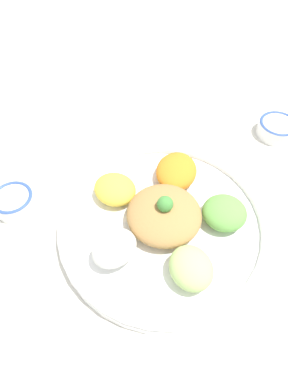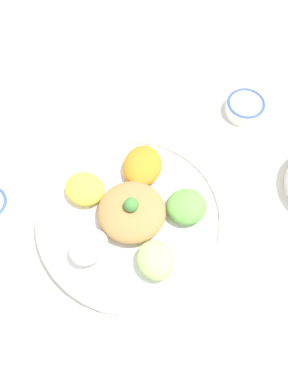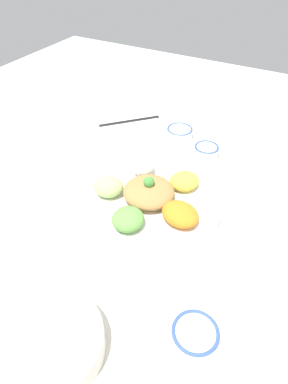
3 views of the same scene
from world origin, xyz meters
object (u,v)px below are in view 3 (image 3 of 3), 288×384
Objects in this scene: salad_platter at (149,197)px; sauce_bowl_dark at (180,132)px; side_serving_bowl at (50,343)px; chopsticks_pair_near at (130,121)px; serving_spoon_extra at (272,222)px; sauce_bowl_red at (195,335)px; rice_bowl_blue at (206,151)px.

sauce_bowl_dark is at bearing 10.64° from salad_platter.
side_serving_bowl reaches higher than chopsticks_pair_near.
salad_platter is at bearing 3.81° from side_serving_bowl.
serving_spoon_extra is at bearing -28.70° from side_serving_bowl.
sauce_bowl_dark is (0.67, 0.33, -0.00)m from sauce_bowl_red.
salad_platter is at bearing -169.36° from sauce_bowl_dark.
serving_spoon_extra is (-0.21, -0.27, -0.02)m from rice_bowl_blue.
sauce_bowl_red is 0.88m from chopsticks_pair_near.
serving_spoon_extra is at bearing -73.86° from salad_platter.
chopsticks_pair_near is (0.68, 0.55, -0.02)m from sauce_bowl_red.
rice_bowl_blue is at bearing -118.40° from sauce_bowl_dark.
chopsticks_pair_near is at bearing 77.20° from rice_bowl_blue.
side_serving_bowl is (-0.15, 0.23, 0.01)m from sauce_bowl_red.
sauce_bowl_dark is at bearing 26.60° from serving_spoon_extra.
serving_spoon_extra is (0.09, -0.33, -0.02)m from salad_platter.
salad_platter is at bearing 40.91° from sauce_bowl_red.
sauce_bowl_red is 0.49× the size of chopsticks_pair_near.
serving_spoon_extra is at bearing -9.46° from sauce_bowl_red.
chopsticks_pair_near is (0.01, 0.22, -0.02)m from sauce_bowl_dark.
sauce_bowl_dark is (0.07, 0.13, -0.00)m from rice_bowl_blue.
side_serving_bowl reaches higher than rice_bowl_blue.
serving_spoon_extra is (0.54, -0.30, -0.03)m from side_serving_bowl.
rice_bowl_blue is 0.36m from chopsticks_pair_near.
rice_bowl_blue is 0.34m from serving_spoon_extra.
sauce_bowl_red reaches higher than sauce_bowl_dark.
serving_spoon_extra is (-0.28, -0.40, -0.02)m from sauce_bowl_dark.
salad_platter is at bearing -99.08° from chopsticks_pair_near.
chopsticks_pair_near is (0.38, 0.29, -0.02)m from salad_platter.
side_serving_bowl is at bearing 122.44° from sauce_bowl_red.
sauce_bowl_red is 1.11× the size of rice_bowl_blue.
sauce_bowl_dark is 0.74× the size of serving_spoon_extra.
rice_bowl_blue is at bearing -10.98° from salad_platter.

